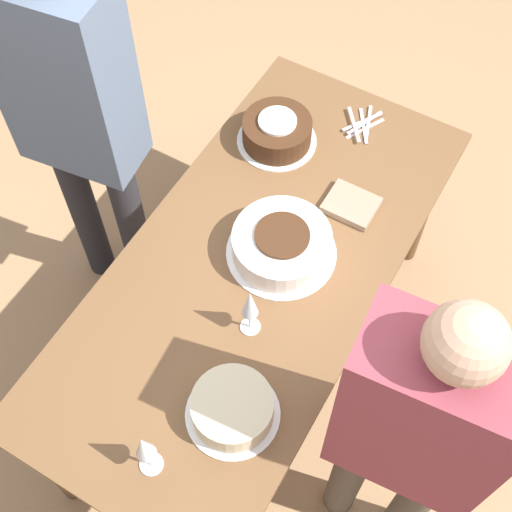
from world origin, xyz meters
name	(u,v)px	position (x,y,z in m)	size (l,w,h in m)	color
ground_plane	(256,361)	(0.00, 0.00, 0.00)	(12.00, 12.00, 0.00)	#A87F56
dining_table	(256,282)	(0.00, 0.00, 0.66)	(1.74, 0.81, 0.77)	brown
cake_center_white	(282,245)	(-0.08, 0.05, 0.82)	(0.36, 0.36, 0.11)	white
cake_front_chocolate	(277,132)	(-0.49, -0.20, 0.83)	(0.29, 0.29, 0.11)	white
cake_back_decorated	(232,409)	(0.47, 0.19, 0.82)	(0.27, 0.27, 0.10)	white
wine_glass_near	(144,448)	(0.70, 0.08, 0.93)	(0.07, 0.07, 0.22)	silver
wine_glass_far	(250,305)	(0.20, 0.10, 0.92)	(0.06, 0.06, 0.22)	silver
fork_pile	(363,124)	(-0.71, 0.04, 0.78)	(0.19, 0.14, 0.02)	silver
napkin_stack	(351,205)	(-0.36, 0.16, 0.79)	(0.14, 0.17, 0.03)	gray
person_cutting	(74,108)	(-0.07, -0.72, 1.04)	(0.27, 0.43, 1.72)	#232328
person_watching	(413,432)	(0.32, 0.65, 0.95)	(0.25, 0.42, 1.57)	#4C4238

